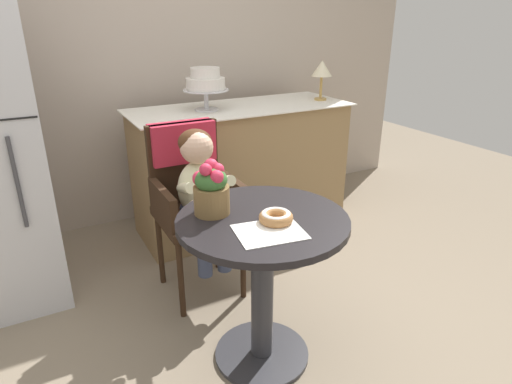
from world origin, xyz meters
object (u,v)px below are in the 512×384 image
(cafe_table, at_px, (262,262))
(wicker_chair, at_px, (190,182))
(seated_child, at_px, (200,184))
(flower_vase, at_px, (211,188))
(donut_front, at_px, (276,217))
(tiered_cake_stand, at_px, (205,82))
(table_lamp, at_px, (322,70))

(cafe_table, relative_size, wicker_chair, 0.75)
(seated_child, bearing_deg, flower_vase, -105.24)
(donut_front, bearing_deg, cafe_table, 110.45)
(cafe_table, bearing_deg, tiered_cake_stand, 77.17)
(seated_child, distance_m, donut_front, 0.65)
(seated_child, relative_size, donut_front, 5.20)
(wicker_chair, height_order, flower_vase, wicker_chair)
(wicker_chair, height_order, tiered_cake_stand, tiered_cake_stand)
(wicker_chair, height_order, donut_front, wicker_chair)
(wicker_chair, distance_m, tiered_cake_stand, 0.80)
(flower_vase, relative_size, tiered_cake_stand, 0.77)
(flower_vase, bearing_deg, cafe_table, -39.89)
(donut_front, height_order, table_lamp, table_lamp)
(seated_child, relative_size, flower_vase, 3.13)
(flower_vase, bearing_deg, wicker_chair, 78.65)
(seated_child, distance_m, flower_vase, 0.48)
(cafe_table, height_order, table_lamp, table_lamp)
(flower_vase, xyz_separation_m, table_lamp, (1.35, 1.10, 0.28))
(table_lamp, bearing_deg, tiered_cake_stand, 176.23)
(table_lamp, bearing_deg, cafe_table, -133.69)
(seated_child, bearing_deg, table_lamp, 28.37)
(cafe_table, relative_size, donut_front, 5.16)
(wicker_chair, xyz_separation_m, seated_child, (-0.00, -0.16, 0.04))
(cafe_table, height_order, wicker_chair, wicker_chair)
(cafe_table, distance_m, wicker_chair, 0.74)
(donut_front, bearing_deg, table_lamp, 48.38)
(cafe_table, xyz_separation_m, tiered_cake_stand, (0.30, 1.30, 0.57))
(flower_vase, relative_size, table_lamp, 0.82)
(tiered_cake_stand, bearing_deg, donut_front, -101.25)
(cafe_table, distance_m, table_lamp, 1.82)
(seated_child, xyz_separation_m, table_lamp, (1.23, 0.67, 0.44))
(wicker_chair, bearing_deg, cafe_table, -83.12)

